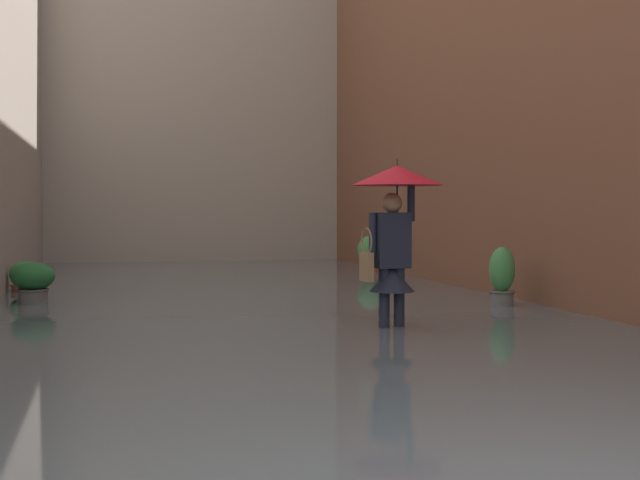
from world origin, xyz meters
The scene contains 9 objects.
ground_plane centered at (0.00, -9.48, 0.00)m, with size 60.00×60.00×0.00m, color slate.
flood_water centered at (0.00, -9.48, 0.08)m, with size 8.09×24.96×0.17m, color #515B60.
building_facade_left centered at (-4.54, -9.47, 4.56)m, with size 2.04×22.96×9.13m.
building_facade_far centered at (0.00, -19.86, 5.14)m, with size 10.89×1.80×10.28m, color #A89989.
person_wading centered at (-1.01, -6.07, 1.42)m, with size 1.02×1.02×2.02m.
potted_plant_far_right centered at (3.37, -11.44, 0.34)m, with size 0.48×0.48×0.64m.
potted_plant_near_left centered at (-3.16, -14.19, 0.54)m, with size 0.59×0.59×0.93m.
potted_plant_near_right centered at (3.10, -9.68, 0.42)m, with size 0.60×0.60×0.72m.
potted_plant_far_left centered at (-3.13, -7.86, 0.50)m, with size 0.35×0.35×0.95m.
Camera 1 is at (2.02, 3.27, 1.47)m, focal length 49.89 mm.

